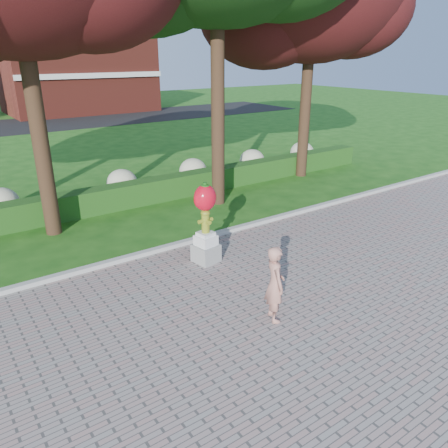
{
  "coord_description": "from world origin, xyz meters",
  "views": [
    {
      "loc": [
        -4.72,
        -6.55,
        4.94
      ],
      "look_at": [
        0.58,
        1.0,
        1.3
      ],
      "focal_mm": 35.0,
      "sensor_mm": 36.0,
      "label": 1
    }
  ],
  "objects": [
    {
      "name": "curb",
      "position": [
        0.0,
        3.0,
        0.07
      ],
      "size": [
        40.0,
        0.18,
        0.15
      ],
      "primitive_type": "cube",
      "color": "#ADADA5",
      "rests_on": "ground"
    },
    {
      "name": "hydrant_sculpture",
      "position": [
        0.59,
        1.8,
        1.13
      ],
      "size": [
        0.64,
        0.64,
        2.05
      ],
      "rotation": [
        0.0,
        0.0,
        0.17
      ],
      "color": "gray",
      "rests_on": "walkway"
    },
    {
      "name": "building_right",
      "position": [
        8.0,
        34.0,
        3.2
      ],
      "size": [
        12.0,
        8.0,
        6.4
      ],
      "primitive_type": "cube",
      "color": "maroon",
      "rests_on": "ground"
    },
    {
      "name": "walkway",
      "position": [
        0.0,
        -4.0,
        0.02
      ],
      "size": [
        40.0,
        14.0,
        0.04
      ],
      "primitive_type": "cube",
      "color": "gray",
      "rests_on": "ground"
    },
    {
      "name": "ground",
      "position": [
        0.0,
        0.0,
        0.0
      ],
      "size": [
        100.0,
        100.0,
        0.0
      ],
      "primitive_type": "plane",
      "color": "#1A4D13",
      "rests_on": "ground"
    },
    {
      "name": "woman",
      "position": [
        0.3,
        -1.1,
        0.81
      ],
      "size": [
        0.55,
        0.66,
        1.55
      ],
      "primitive_type": "imported",
      "rotation": [
        0.0,
        0.0,
        1.21
      ],
      "color": "tan",
      "rests_on": "walkway"
    },
    {
      "name": "lawn_hedge",
      "position": [
        0.0,
        7.0,
        0.4
      ],
      "size": [
        24.0,
        0.7,
        0.8
      ],
      "primitive_type": "cube",
      "color": "#1D4D16",
      "rests_on": "ground"
    },
    {
      "name": "hydrangea_row",
      "position": [
        0.57,
        8.0,
        0.55
      ],
      "size": [
        20.1,
        1.1,
        0.99
      ],
      "color": "tan",
      "rests_on": "ground"
    }
  ]
}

